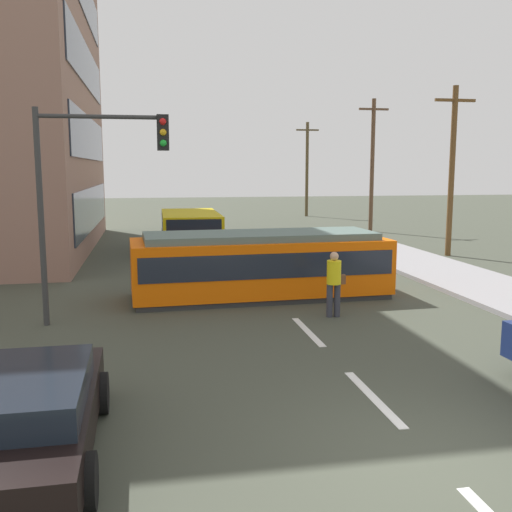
{
  "coord_description": "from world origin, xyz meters",
  "views": [
    {
      "loc": [
        -3.56,
        -6.63,
        3.74
      ],
      "look_at": [
        -0.79,
        8.32,
        1.45
      ],
      "focal_mm": 40.9,
      "sensor_mm": 36.0,
      "label": 1
    }
  ],
  "objects_px": {
    "streetcar_tram": "(260,264)",
    "traffic_light_mast": "(92,174)",
    "city_bus": "(190,229)",
    "pedestrian_crossing": "(334,280)",
    "utility_pole_mid": "(452,168)",
    "parked_sedan_near": "(23,415)",
    "utility_pole_distant": "(307,167)",
    "utility_pole_far": "(372,163)"
  },
  "relations": [
    {
      "from": "streetcar_tram",
      "to": "parked_sedan_near",
      "type": "distance_m",
      "value": 10.23
    },
    {
      "from": "traffic_light_mast",
      "to": "utility_pole_distant",
      "type": "height_order",
      "value": "utility_pole_distant"
    },
    {
      "from": "city_bus",
      "to": "streetcar_tram",
      "type": "bearing_deg",
      "value": -82.46
    },
    {
      "from": "city_bus",
      "to": "pedestrian_crossing",
      "type": "bearing_deg",
      "value": -77.88
    },
    {
      "from": "parked_sedan_near",
      "to": "utility_pole_mid",
      "type": "bearing_deg",
      "value": 47.3
    },
    {
      "from": "streetcar_tram",
      "to": "city_bus",
      "type": "distance_m",
      "value": 10.03
    },
    {
      "from": "streetcar_tram",
      "to": "utility_pole_distant",
      "type": "distance_m",
      "value": 29.76
    },
    {
      "from": "streetcar_tram",
      "to": "traffic_light_mast",
      "type": "distance_m",
      "value": 5.61
    },
    {
      "from": "pedestrian_crossing",
      "to": "streetcar_tram",
      "type": "bearing_deg",
      "value": 117.65
    },
    {
      "from": "parked_sedan_near",
      "to": "traffic_light_mast",
      "type": "distance_m",
      "value": 7.49
    },
    {
      "from": "parked_sedan_near",
      "to": "utility_pole_far",
      "type": "bearing_deg",
      "value": 59.97
    },
    {
      "from": "utility_pole_distant",
      "to": "utility_pole_far",
      "type": "bearing_deg",
      "value": -86.28
    },
    {
      "from": "utility_pole_mid",
      "to": "utility_pole_distant",
      "type": "height_order",
      "value": "utility_pole_distant"
    },
    {
      "from": "streetcar_tram",
      "to": "city_bus",
      "type": "bearing_deg",
      "value": 97.54
    },
    {
      "from": "traffic_light_mast",
      "to": "utility_pole_mid",
      "type": "relative_size",
      "value": 0.72
    },
    {
      "from": "pedestrian_crossing",
      "to": "utility_pole_far",
      "type": "distance_m",
      "value": 21.2
    },
    {
      "from": "streetcar_tram",
      "to": "pedestrian_crossing",
      "type": "distance_m",
      "value": 2.99
    },
    {
      "from": "streetcar_tram",
      "to": "parked_sedan_near",
      "type": "xyz_separation_m",
      "value": [
        -4.83,
        -9.01,
        -0.36
      ]
    },
    {
      "from": "city_bus",
      "to": "parked_sedan_near",
      "type": "xyz_separation_m",
      "value": [
        -3.51,
        -18.96,
        -0.4
      ]
    },
    {
      "from": "parked_sedan_near",
      "to": "city_bus",
      "type": "bearing_deg",
      "value": 79.5
    },
    {
      "from": "streetcar_tram",
      "to": "traffic_light_mast",
      "type": "bearing_deg",
      "value": -154.2
    },
    {
      "from": "traffic_light_mast",
      "to": "utility_pole_distant",
      "type": "distance_m",
      "value": 33.24
    },
    {
      "from": "pedestrian_crossing",
      "to": "utility_pole_distant",
      "type": "bearing_deg",
      "value": 75.83
    },
    {
      "from": "pedestrian_crossing",
      "to": "utility_pole_distant",
      "type": "distance_m",
      "value": 31.91
    },
    {
      "from": "parked_sedan_near",
      "to": "utility_pole_distant",
      "type": "relative_size",
      "value": 0.6
    },
    {
      "from": "streetcar_tram",
      "to": "utility_pole_distant",
      "type": "relative_size",
      "value": 1.03
    },
    {
      "from": "city_bus",
      "to": "utility_pole_mid",
      "type": "bearing_deg",
      "value": -17.19
    },
    {
      "from": "streetcar_tram",
      "to": "utility_pole_far",
      "type": "xyz_separation_m",
      "value": [
        9.92,
        16.51,
        3.08
      ]
    },
    {
      "from": "traffic_light_mast",
      "to": "utility_pole_far",
      "type": "distance_m",
      "value": 23.56
    },
    {
      "from": "pedestrian_crossing",
      "to": "utility_pole_far",
      "type": "xyz_separation_m",
      "value": [
        8.54,
        19.15,
        3.12
      ]
    },
    {
      "from": "traffic_light_mast",
      "to": "utility_pole_mid",
      "type": "distance_m",
      "value": 16.52
    },
    {
      "from": "pedestrian_crossing",
      "to": "utility_pole_far",
      "type": "height_order",
      "value": "utility_pole_far"
    },
    {
      "from": "city_bus",
      "to": "pedestrian_crossing",
      "type": "distance_m",
      "value": 12.88
    },
    {
      "from": "utility_pole_mid",
      "to": "streetcar_tram",
      "type": "bearing_deg",
      "value": -145.48
    },
    {
      "from": "streetcar_tram",
      "to": "utility_pole_mid",
      "type": "distance_m",
      "value": 11.93
    },
    {
      "from": "streetcar_tram",
      "to": "traffic_light_mast",
      "type": "xyz_separation_m",
      "value": [
        -4.46,
        -2.15,
        2.63
      ]
    },
    {
      "from": "streetcar_tram",
      "to": "city_bus",
      "type": "height_order",
      "value": "streetcar_tram"
    },
    {
      "from": "city_bus",
      "to": "utility_pole_far",
      "type": "distance_m",
      "value": 13.37
    },
    {
      "from": "utility_pole_far",
      "to": "utility_pole_mid",
      "type": "bearing_deg",
      "value": -92.09
    },
    {
      "from": "parked_sedan_near",
      "to": "utility_pole_mid",
      "type": "height_order",
      "value": "utility_pole_mid"
    },
    {
      "from": "utility_pole_far",
      "to": "pedestrian_crossing",
      "type": "bearing_deg",
      "value": -114.03
    },
    {
      "from": "pedestrian_crossing",
      "to": "utility_pole_distant",
      "type": "relative_size",
      "value": 0.23
    }
  ]
}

